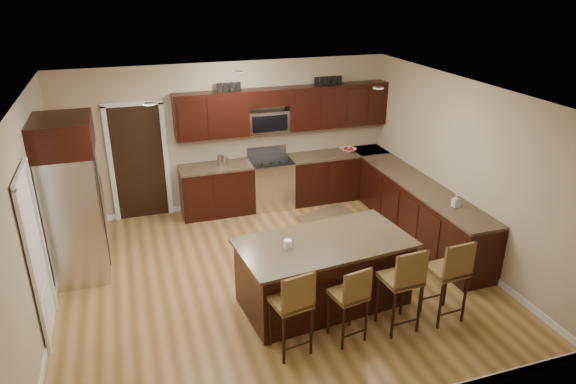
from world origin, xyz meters
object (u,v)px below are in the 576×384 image
object	(u,v)px
range	(271,183)
stool_extra	(450,271)
stool_left	(293,303)
stool_mid	(351,296)
island	(324,274)
stool_right	(404,280)
refrigerator	(73,198)

from	to	relation	value
range	stool_extra	xyz separation A→B (m)	(1.12, -4.08, 0.24)
stool_left	range	bearing A→B (deg)	67.39
stool_extra	range	bearing A→B (deg)	101.46
stool_mid	stool_extra	world-z (taller)	stool_extra
stool_left	stool_mid	world-z (taller)	stool_left
island	stool_extra	size ratio (longest dim) A/B	2.03
stool_right	stool_extra	size ratio (longest dim) A/B	1.00
stool_mid	stool_right	world-z (taller)	stool_right
stool_left	stool_mid	xyz separation A→B (m)	(0.72, 0.01, -0.05)
stool_left	stool_mid	bearing A→B (deg)	-9.38
range	refrigerator	bearing A→B (deg)	-156.26
refrigerator	stool_extra	distance (m)	5.16
range	stool_left	size ratio (longest dim) A/B	1.00
stool_left	stool_right	size ratio (longest dim) A/B	0.96
stool_left	refrigerator	xyz separation A→B (m)	(-2.37, 2.63, 0.51)
range	stool_extra	distance (m)	4.24
island	stool_right	world-z (taller)	stool_right
stool_right	island	bearing A→B (deg)	125.05
stool_mid	refrigerator	distance (m)	4.09
range	refrigerator	xyz separation A→B (m)	(-3.30, -1.45, 0.73)
stool_right	refrigerator	world-z (taller)	refrigerator
island	stool_mid	world-z (taller)	stool_mid
stool_left	refrigerator	bearing A→B (deg)	122.28
island	stool_left	bearing A→B (deg)	-135.87
stool_left	stool_right	world-z (taller)	stool_right
island	stool_right	size ratio (longest dim) A/B	2.03
range	stool_extra	bearing A→B (deg)	-74.71
range	island	world-z (taller)	range
range	stool_right	distance (m)	4.12
stool_mid	refrigerator	xyz separation A→B (m)	(-3.09, 2.62, 0.57)
stool_right	stool_extra	distance (m)	0.65
range	stool_mid	world-z (taller)	range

